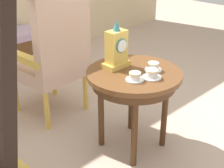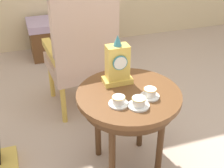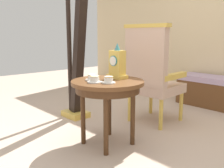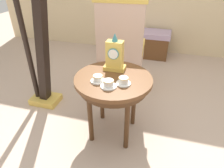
# 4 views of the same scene
# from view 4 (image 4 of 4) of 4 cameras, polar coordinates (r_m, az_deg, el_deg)

# --- Properties ---
(ground_plane) EXTENTS (10.00, 10.00, 0.00)m
(ground_plane) POSITION_cam_4_polar(r_m,az_deg,el_deg) (2.10, 3.02, -12.64)
(ground_plane) COLOR #BCA38E
(side_table) EXTENTS (0.67, 0.67, 0.61)m
(side_table) POSITION_cam_4_polar(r_m,az_deg,el_deg) (1.75, 0.36, -0.33)
(side_table) COLOR brown
(side_table) RESTS_ON ground
(teacup_left) EXTENTS (0.12, 0.12, 0.06)m
(teacup_left) POSITION_cam_4_polar(r_m,az_deg,el_deg) (1.64, -4.02, 1.48)
(teacup_left) COLOR white
(teacup_left) RESTS_ON side_table
(teacup_right) EXTENTS (0.13, 0.13, 0.06)m
(teacup_right) POSITION_cam_4_polar(r_m,az_deg,el_deg) (1.57, -1.00, 0.07)
(teacup_right) COLOR white
(teacup_right) RESTS_ON side_table
(teacup_center) EXTENTS (0.12, 0.12, 0.06)m
(teacup_center) POSITION_cam_4_polar(r_m,az_deg,el_deg) (1.61, 3.24, 0.84)
(teacup_center) COLOR white
(teacup_center) RESTS_ON side_table
(mantel_clock) EXTENTS (0.19, 0.11, 0.34)m
(mantel_clock) POSITION_cam_4_polar(r_m,az_deg,el_deg) (1.78, 0.77, 8.00)
(mantel_clock) COLOR gold
(mantel_clock) RESTS_ON side_table
(armchair) EXTENTS (0.58, 0.57, 1.14)m
(armchair) POSITION_cam_4_polar(r_m,az_deg,el_deg) (2.42, 2.52, 10.48)
(armchair) COLOR #CCA893
(armchair) RESTS_ON ground
(harp) EXTENTS (0.40, 0.24, 1.74)m
(harp) POSITION_cam_4_polar(r_m,az_deg,el_deg) (2.24, -20.20, 9.73)
(harp) COLOR gold
(harp) RESTS_ON ground
(window_bench) EXTENTS (0.93, 0.40, 0.44)m
(window_bench) POSITION_cam_4_polar(r_m,az_deg,el_deg) (3.67, 8.54, 11.38)
(window_bench) COLOR #B299B7
(window_bench) RESTS_ON ground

